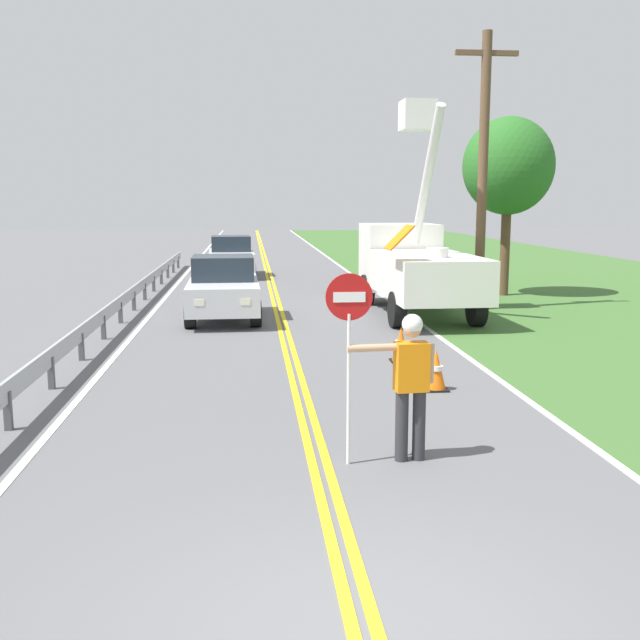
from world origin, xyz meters
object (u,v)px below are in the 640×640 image
oncoming_sedan_nearest (223,289)px  flagger_worker (410,377)px  oncoming_sedan_second (231,257)px  utility_bucket_truck (414,263)px  traffic_cone_lead (436,371)px  traffic_cone_mid (401,345)px  stop_sign_paddle (349,326)px  roadside_tree_verge (508,167)px  utility_pole_near (483,168)px

oncoming_sedan_nearest → flagger_worker: bearing=-76.8°
oncoming_sedan_second → utility_bucket_truck: bearing=-63.2°
traffic_cone_lead → traffic_cone_mid: bearing=93.5°
stop_sign_paddle → roadside_tree_verge: 17.43m
utility_bucket_truck → utility_pole_near: size_ratio=0.87×
stop_sign_paddle → roadside_tree_verge: roadside_tree_verge is taller
utility_bucket_truck → oncoming_sedan_nearest: 5.46m
flagger_worker → traffic_cone_mid: size_ratio=2.61×
oncoming_sedan_nearest → stop_sign_paddle: bearing=-80.6°
flagger_worker → oncoming_sedan_nearest: size_ratio=0.44×
flagger_worker → oncoming_sedan_second: flagger_worker is taller
stop_sign_paddle → utility_bucket_truck: 12.58m
utility_pole_near → traffic_cone_lead: utility_pole_near is taller
utility_bucket_truck → oncoming_sedan_second: size_ratio=1.64×
stop_sign_paddle → utility_pole_near: size_ratio=0.30×
roadside_tree_verge → oncoming_sedan_nearest: bearing=-155.2°
oncoming_sedan_second → traffic_cone_lead: bearing=-78.7°
traffic_cone_mid → utility_bucket_truck: bearing=75.3°
flagger_worker → roadside_tree_verge: 17.18m
stop_sign_paddle → flagger_worker: bearing=4.8°
oncoming_sedan_second → traffic_cone_lead: (3.88, -19.45, -0.50)m
oncoming_sedan_second → roadside_tree_verge: (9.33, -7.25, 3.44)m
oncoming_sedan_second → roadside_tree_verge: 12.30m
oncoming_sedan_second → traffic_cone_lead: size_ratio=5.96×
utility_pole_near → oncoming_sedan_nearest: bearing=-171.4°
stop_sign_paddle → traffic_cone_mid: bearing=72.2°
stop_sign_paddle → traffic_cone_mid: stop_sign_paddle is taller
utility_bucket_truck → traffic_cone_lead: bearing=-100.1°
flagger_worker → traffic_cone_lead: flagger_worker is taller
utility_pole_near → traffic_cone_mid: 8.62m
roadside_tree_verge → oncoming_sedan_second: bearing=142.1°
stop_sign_paddle → utility_bucket_truck: size_ratio=0.34×
utility_bucket_truck → oncoming_sedan_second: 12.06m
stop_sign_paddle → utility_bucket_truck: (3.50, 12.08, -0.28)m
utility_pole_near → stop_sign_paddle: bearing=-114.0°
flagger_worker → oncoming_sedan_second: size_ratio=0.44×
flagger_worker → oncoming_sedan_second: 22.92m
utility_pole_near → roadside_tree_verge: (1.87, 3.16, 0.17)m
traffic_cone_lead → roadside_tree_verge: roadside_tree_verge is taller
utility_bucket_truck → traffic_cone_lead: size_ratio=9.78×
roadside_tree_verge → traffic_cone_mid: bearing=-119.3°
stop_sign_paddle → traffic_cone_mid: (1.81, 5.61, -1.37)m
utility_bucket_truck → traffic_cone_lead: 8.91m
traffic_cone_lead → roadside_tree_verge: size_ratio=0.12×
oncoming_sedan_second → traffic_cone_mid: oncoming_sedan_second is taller
utility_pole_near → oncoming_sedan_second: bearing=125.6°
oncoming_sedan_nearest → oncoming_sedan_second: 11.53m
traffic_cone_mid → flagger_worker: bearing=-100.6°
utility_pole_near → utility_bucket_truck: bearing=-170.5°
flagger_worker → traffic_cone_mid: 5.69m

